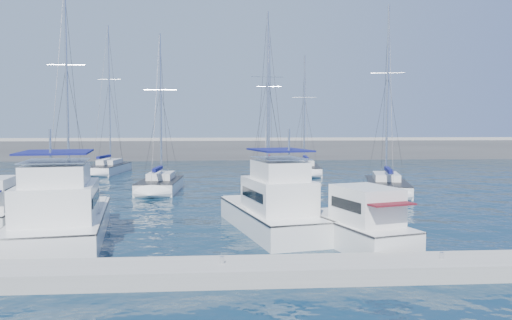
{
  "coord_description": "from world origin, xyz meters",
  "views": [
    {
      "loc": [
        -0.07,
        -28.33,
        5.47
      ],
      "look_at": [
        2.53,
        6.87,
        3.0
      ],
      "focal_mm": 35.0,
      "sensor_mm": 36.0,
      "label": 1
    }
  ],
  "objects": [
    {
      "name": "breakwater",
      "position": [
        0.0,
        52.0,
        1.05
      ],
      "size": [
        160.0,
        6.0,
        4.45
      ],
      "color": "#424244",
      "rests_on": "ground"
    },
    {
      "name": "ground",
      "position": [
        0.0,
        0.0,
        0.0
      ],
      "size": [
        220.0,
        220.0,
        0.0
      ],
      "primitive_type": "plane",
      "color": "black",
      "rests_on": "ground"
    },
    {
      "name": "sailboat_mid_d",
      "position": [
        4.11,
        12.98,
        0.52
      ],
      "size": [
        4.35,
        9.14,
        15.29
      ],
      "rotation": [
        0.0,
        0.0,
        0.14
      ],
      "color": "silver",
      "rests_on": "ground"
    },
    {
      "name": "motor_yacht_stbd_outer",
      "position": [
        6.15,
        -6.73,
        0.94
      ],
      "size": [
        4.21,
        6.89,
        3.2
      ],
      "rotation": [
        0.0,
        0.0,
        0.29
      ],
      "color": "silver",
      "rests_on": "ground"
    },
    {
      "name": "motor_yacht_port_inner",
      "position": [
        -7.61,
        -4.25,
        1.13
      ],
      "size": [
        5.61,
        10.93,
        4.69
      ],
      "rotation": [
        0.0,
        0.0,
        0.16
      ],
      "color": "silver",
      "rests_on": "ground"
    },
    {
      "name": "sailboat_back_a",
      "position": [
        -12.81,
        29.88,
        0.55
      ],
      "size": [
        3.9,
        9.19,
        17.27
      ],
      "rotation": [
        0.0,
        0.0,
        -0.1
      ],
      "color": "silver",
      "rests_on": "ground"
    },
    {
      "name": "dock_cleat_centre",
      "position": [
        0.0,
        -11.0,
        0.72
      ],
      "size": [
        0.16,
        0.16,
        0.25
      ],
      "primitive_type": "cylinder",
      "color": "silver",
      "rests_on": "dock"
    },
    {
      "name": "sailboat_mid_e",
      "position": [
        13.52,
        11.14,
        0.53
      ],
      "size": [
        5.0,
        9.14,
        15.6
      ],
      "rotation": [
        0.0,
        0.0,
        -0.24
      ],
      "color": "silver",
      "rests_on": "ground"
    },
    {
      "name": "sailboat_mid_b",
      "position": [
        -4.98,
        13.24,
        0.52
      ],
      "size": [
        3.41,
        7.27,
        13.39
      ],
      "rotation": [
        0.0,
        0.0,
        -0.05
      ],
      "color": "silver",
      "rests_on": "ground"
    },
    {
      "name": "dock",
      "position": [
        0.0,
        -11.0,
        0.3
      ],
      "size": [
        40.0,
        2.2,
        0.6
      ],
      "primitive_type": "cube",
      "color": "gray",
      "rests_on": "ground"
    },
    {
      "name": "sailboat_back_b",
      "position": [
        5.51,
        27.9,
        0.52
      ],
      "size": [
        4.73,
        9.47,
        15.83
      ],
      "rotation": [
        0.0,
        0.0,
        -0.18
      ],
      "color": "silver",
      "rests_on": "ground"
    },
    {
      "name": "sailboat_mid_a",
      "position": [
        -11.1,
        8.36,
        0.55
      ],
      "size": [
        3.11,
        7.12,
        15.76
      ],
      "rotation": [
        0.0,
        0.0,
        0.01
      ],
      "color": "silver",
      "rests_on": "ground"
    },
    {
      "name": "sailboat_back_c",
      "position": [
        9.49,
        27.02,
        0.51
      ],
      "size": [
        3.75,
        8.59,
        13.71
      ],
      "rotation": [
        0.0,
        0.0,
        -0.08
      ],
      "color": "silver",
      "rests_on": "ground"
    },
    {
      "name": "motor_yacht_stbd_inner",
      "position": [
        2.68,
        -3.17,
        1.13
      ],
      "size": [
        5.19,
        9.71,
        4.69
      ],
      "rotation": [
        0.0,
        0.0,
        0.23
      ],
      "color": "silver",
      "rests_on": "ground"
    },
    {
      "name": "dock_cleat_near_stbd",
      "position": [
        8.0,
        -11.0,
        0.72
      ],
      "size": [
        0.16,
        0.16,
        0.25
      ],
      "primitive_type": "cylinder",
      "color": "silver",
      "rests_on": "dock"
    }
  ]
}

